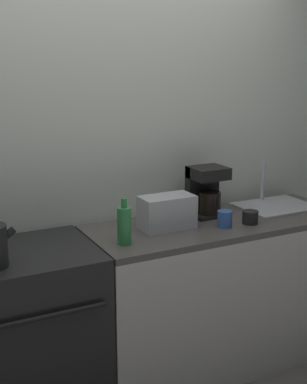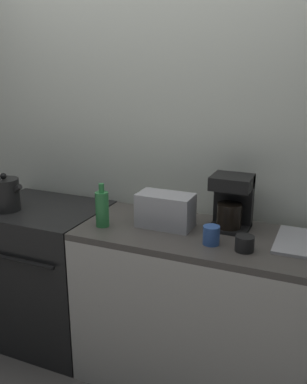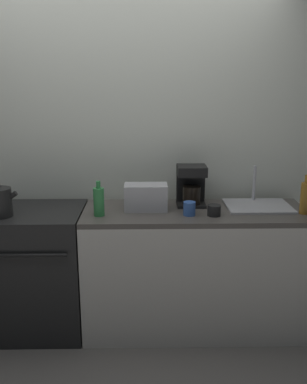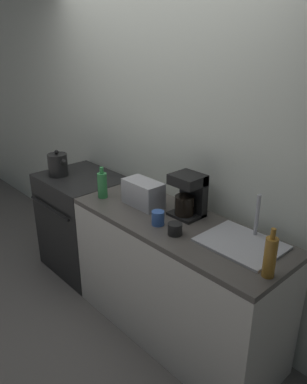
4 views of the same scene
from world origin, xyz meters
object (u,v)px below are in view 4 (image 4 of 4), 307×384
(cup_black, at_px, (175,229))
(kettle, at_px, (58,165))
(bottle_amber, at_px, (270,257))
(cup_blue, at_px, (158,218))
(coffee_maker, at_px, (189,194))
(toaster, at_px, (143,193))
(stove, at_px, (84,222))
(bottle_green, at_px, (102,185))

(cup_black, bearing_deg, kettle, 179.48)
(kettle, relative_size, bottle_amber, 0.85)
(cup_blue, bearing_deg, coffee_maker, 81.99)
(toaster, distance_m, cup_black, 0.49)
(cup_black, bearing_deg, coffee_maker, 116.29)
(stove, relative_size, bottle_green, 3.78)
(stove, xyz_separation_m, bottle_green, (0.51, -0.12, 0.55))
(toaster, distance_m, bottle_green, 0.35)
(kettle, relative_size, cup_blue, 2.46)
(stove, distance_m, cup_blue, 1.24)
(bottle_amber, height_order, cup_black, bottle_amber)
(bottle_amber, bearing_deg, coffee_maker, 163.08)
(toaster, bearing_deg, cup_black, -17.34)
(kettle, bearing_deg, cup_blue, -0.03)
(bottle_green, height_order, bottle_amber, bottle_amber)
(stove, xyz_separation_m, kettle, (-0.16, -0.12, 0.55))
(kettle, distance_m, bottle_green, 0.67)
(toaster, relative_size, cup_blue, 3.20)
(bottle_green, relative_size, bottle_amber, 0.89)
(coffee_maker, distance_m, bottle_green, 0.71)
(bottle_green, distance_m, bottle_amber, 1.42)
(kettle, height_order, bottle_green, bottle_green)
(coffee_maker, height_order, bottle_green, coffee_maker)
(cup_blue, bearing_deg, bottle_amber, 1.64)
(cup_blue, bearing_deg, kettle, 179.97)
(kettle, relative_size, toaster, 0.77)
(stove, relative_size, toaster, 3.03)
(stove, relative_size, cup_blue, 9.72)
(coffee_maker, relative_size, cup_blue, 3.16)
(kettle, height_order, toaster, kettle)
(kettle, xyz_separation_m, cup_black, (1.46, -0.01, -0.06))
(cup_blue, bearing_deg, toaster, 155.96)
(cup_blue, xyz_separation_m, cup_black, (0.17, -0.01, -0.01))
(coffee_maker, distance_m, cup_blue, 0.28)
(cup_blue, bearing_deg, bottle_green, 179.95)
(bottle_amber, bearing_deg, cup_black, -176.78)
(bottle_amber, xyz_separation_m, cup_black, (-0.63, -0.04, -0.08))
(toaster, xyz_separation_m, cup_blue, (0.30, -0.13, -0.05))
(coffee_maker, height_order, cup_black, coffee_maker)
(bottle_amber, relative_size, cup_black, 2.98)
(kettle, distance_m, bottle_amber, 2.10)
(kettle, xyz_separation_m, bottle_amber, (2.10, 0.02, 0.02))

